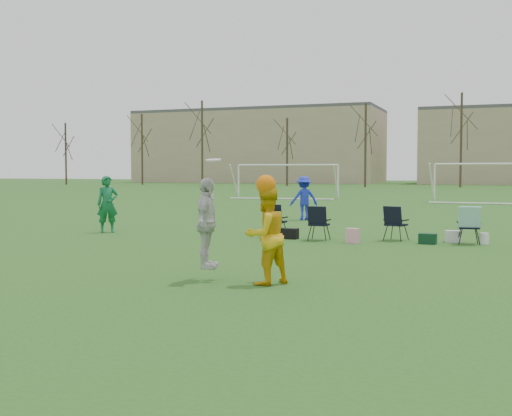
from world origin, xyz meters
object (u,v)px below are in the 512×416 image
at_px(center_contest, 242,229).
at_px(goal_mid, 496,172).
at_px(fielder_blue, 304,198).
at_px(goal_left, 287,172).
at_px(fielder_green_near, 108,204).

xyz_separation_m(center_contest, goal_mid, (4.12, 31.52, 0.99)).
height_order(fielder_blue, goal_left, goal_left).
height_order(goal_left, goal_mid, same).
distance_m(fielder_blue, center_contest, 14.62).
bearing_deg(goal_mid, center_contest, -93.44).
bearing_deg(fielder_blue, center_contest, 67.60).
distance_m(fielder_blue, goal_mid, 18.68).
bearing_deg(fielder_blue, goal_mid, -147.05).
bearing_deg(fielder_blue, goal_left, -104.87).
xyz_separation_m(fielder_green_near, fielder_blue, (4.35, 7.24, -0.03)).
height_order(fielder_green_near, center_contest, center_contest).
xyz_separation_m(center_contest, goal_left, (-9.88, 33.52, 0.99)).
bearing_deg(goal_mid, goal_left, 175.87).
relative_size(goal_left, goal_mid, 1.00).
bearing_deg(goal_mid, fielder_blue, -108.60).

